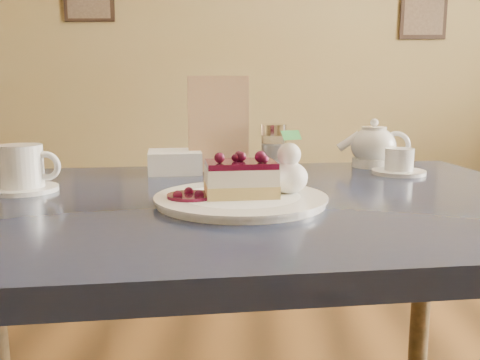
{
  "coord_description": "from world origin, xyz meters",
  "views": [
    {
      "loc": [
        0.1,
        -0.51,
        0.87
      ],
      "look_at": [
        0.08,
        0.24,
        0.74
      ],
      "focal_mm": 40.0,
      "sensor_mm": 36.0,
      "label": 1
    }
  ],
  "objects_px": {
    "dessert_plate": "(241,200)",
    "main_table": "(237,240)",
    "cheesecake_slice": "(241,179)",
    "tea_set": "(378,151)",
    "coffee_set": "(23,171)"
  },
  "relations": [
    {
      "from": "cheesecake_slice",
      "to": "tea_set",
      "type": "height_order",
      "value": "tea_set"
    },
    {
      "from": "main_table",
      "to": "tea_set",
      "type": "xyz_separation_m",
      "value": [
        0.31,
        0.32,
        0.11
      ]
    },
    {
      "from": "main_table",
      "to": "dessert_plate",
      "type": "distance_m",
      "value": 0.09
    },
    {
      "from": "main_table",
      "to": "tea_set",
      "type": "bearing_deg",
      "value": 37.71
    },
    {
      "from": "coffee_set",
      "to": "tea_set",
      "type": "height_order",
      "value": "tea_set"
    },
    {
      "from": "coffee_set",
      "to": "tea_set",
      "type": "relative_size",
      "value": 0.62
    },
    {
      "from": "cheesecake_slice",
      "to": "tea_set",
      "type": "bearing_deg",
      "value": 42.11
    },
    {
      "from": "dessert_plate",
      "to": "main_table",
      "type": "bearing_deg",
      "value": 98.85
    },
    {
      "from": "dessert_plate",
      "to": "cheesecake_slice",
      "type": "xyz_separation_m",
      "value": [
        0.0,
        0.0,
        0.03
      ]
    },
    {
      "from": "main_table",
      "to": "dessert_plate",
      "type": "bearing_deg",
      "value": -90.0
    },
    {
      "from": "main_table",
      "to": "cheesecake_slice",
      "type": "distance_m",
      "value": 0.12
    },
    {
      "from": "main_table",
      "to": "dessert_plate",
      "type": "height_order",
      "value": "dessert_plate"
    },
    {
      "from": "dessert_plate",
      "to": "tea_set",
      "type": "height_order",
      "value": "tea_set"
    },
    {
      "from": "dessert_plate",
      "to": "cheesecake_slice",
      "type": "height_order",
      "value": "cheesecake_slice"
    },
    {
      "from": "tea_set",
      "to": "coffee_set",
      "type": "bearing_deg",
      "value": -157.83
    }
  ]
}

